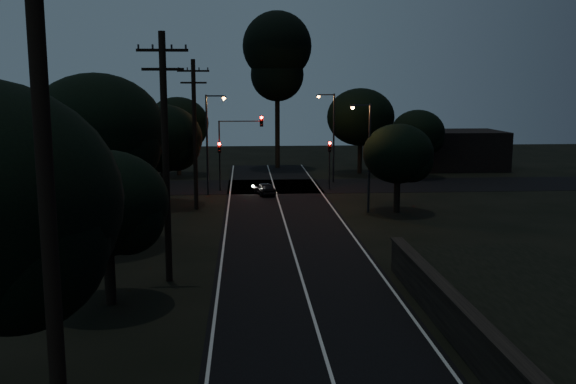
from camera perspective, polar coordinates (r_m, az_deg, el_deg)
road_surface at (r=45.27m, az=-0.62°, el=-1.63°), size 60.00×70.00×0.03m
utility_pole_near at (r=12.01m, az=-20.52°, el=-3.04°), size 2.20×0.30×12.00m
utility_pole_mid at (r=28.60m, az=-10.84°, el=3.31°), size 2.20×0.30×11.00m
utility_pole_far at (r=45.48m, az=-8.30°, el=5.28°), size 2.20×0.30×10.50m
tree_left_b at (r=26.10m, az=-15.51°, el=-1.21°), size 4.91×4.91×6.24m
tree_left_c at (r=36.01m, az=-16.29°, el=4.88°), size 7.44×7.44×9.40m
tree_left_d at (r=47.63m, az=-10.87°, el=4.56°), size 5.82×5.82×7.39m
tree_far_nw at (r=63.53m, az=-9.60°, el=5.92°), size 6.02×6.02×7.63m
tree_far_w at (r=60.25m, az=-14.73°, el=5.98°), size 6.50×6.50×8.29m
tree_far_ne at (r=64.27m, az=6.69°, el=6.50°), size 6.69×6.69×8.46m
tree_far_e at (r=62.58m, az=11.64°, el=5.10°), size 5.08×5.08×6.44m
tree_right_a at (r=44.70m, az=10.00°, el=3.24°), size 4.84×4.84×6.15m
tall_pine at (r=68.40m, az=-0.97°, el=12.05°), size 7.20×7.20×16.37m
building_left at (r=67.84m, az=-18.85°, el=3.44°), size 10.00×8.00×4.40m
building_right at (r=70.29m, az=14.84°, el=3.66°), size 9.00×7.00×4.00m
signal_left at (r=53.58m, az=-6.10°, el=3.10°), size 0.28×0.35×4.10m
signal_right at (r=54.02m, az=3.71°, el=3.19°), size 0.28×0.35×4.10m
signal_mast at (r=53.41m, az=-4.32°, el=4.73°), size 3.70×0.35×6.25m
streetlight_a at (r=51.47m, az=-7.01°, el=4.84°), size 1.66×0.26×8.00m
streetlight_b at (r=57.92m, az=3.90°, el=5.39°), size 1.66×0.26×8.00m
streetlight_c at (r=44.26m, az=7.03°, el=3.72°), size 1.46×0.26×7.50m
car at (r=51.60m, az=-2.08°, el=0.31°), size 1.92×3.23×1.03m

